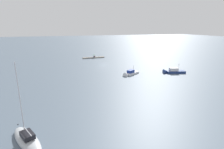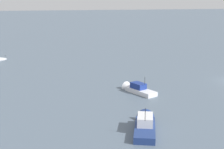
{
  "view_description": "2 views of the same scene",
  "coord_description": "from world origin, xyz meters",
  "px_view_note": "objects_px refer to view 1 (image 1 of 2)",
  "views": [
    {
      "loc": [
        20.75,
        72.16,
        16.06
      ],
      "look_at": [
        3.45,
        21.82,
        1.62
      ],
      "focal_mm": 28.56,
      "sensor_mm": 36.0,
      "label": 1
    },
    {
      "loc": [
        -56.0,
        31.39,
        16.17
      ],
      "look_at": [
        4.07,
        21.35,
        1.07
      ],
      "focal_mm": 53.76,
      "sensor_mm": 36.0,
      "label": 2
    }
  ],
  "objects_px": {
    "motorboat_white_far": "(130,74)",
    "sailboat_grey_near": "(27,140)",
    "person_seated_maroon_left": "(95,56)",
    "person_seated_blue_right": "(94,57)",
    "motorboat_navy_near": "(172,72)",
    "umbrella_open_green": "(94,55)"
  },
  "relations": [
    {
      "from": "umbrella_open_green",
      "to": "person_seated_blue_right",
      "type": "bearing_deg",
      "value": 37.21
    },
    {
      "from": "person_seated_maroon_left",
      "to": "motorboat_white_far",
      "type": "distance_m",
      "value": 36.68
    },
    {
      "from": "person_seated_maroon_left",
      "to": "person_seated_blue_right",
      "type": "height_order",
      "value": "same"
    },
    {
      "from": "person_seated_blue_right",
      "to": "motorboat_navy_near",
      "type": "distance_m",
      "value": 43.45
    },
    {
      "from": "sailboat_grey_near",
      "to": "motorboat_white_far",
      "type": "distance_m",
      "value": 40.96
    },
    {
      "from": "sailboat_grey_near",
      "to": "motorboat_white_far",
      "type": "bearing_deg",
      "value": 20.41
    },
    {
      "from": "motorboat_navy_near",
      "to": "umbrella_open_green",
      "type": "bearing_deg",
      "value": 41.69
    },
    {
      "from": "person_seated_maroon_left",
      "to": "umbrella_open_green",
      "type": "relative_size",
      "value": 0.58
    },
    {
      "from": "person_seated_maroon_left",
      "to": "umbrella_open_green",
      "type": "distance_m",
      "value": 0.89
    },
    {
      "from": "umbrella_open_green",
      "to": "sailboat_grey_near",
      "type": "distance_m",
      "value": 70.11
    },
    {
      "from": "person_seated_blue_right",
      "to": "motorboat_navy_near",
      "type": "relative_size",
      "value": 0.09
    },
    {
      "from": "person_seated_maroon_left",
      "to": "sailboat_grey_near",
      "type": "height_order",
      "value": "sailboat_grey_near"
    },
    {
      "from": "person_seated_maroon_left",
      "to": "umbrella_open_green",
      "type": "xyz_separation_m",
      "value": [
        0.29,
        -0.06,
        0.84
      ]
    },
    {
      "from": "motorboat_white_far",
      "to": "sailboat_grey_near",
      "type": "bearing_deg",
      "value": 106.21
    },
    {
      "from": "motorboat_white_far",
      "to": "person_seated_blue_right",
      "type": "bearing_deg",
      "value": -22.05
    },
    {
      "from": "person_seated_maroon_left",
      "to": "motorboat_white_far",
      "type": "bearing_deg",
      "value": 90.21
    },
    {
      "from": "umbrella_open_green",
      "to": "motorboat_navy_near",
      "type": "xyz_separation_m",
      "value": [
        -18.93,
        39.18,
        -1.23
      ]
    },
    {
      "from": "person_seated_maroon_left",
      "to": "motorboat_navy_near",
      "type": "bearing_deg",
      "value": 110.3
    },
    {
      "from": "sailboat_grey_near",
      "to": "motorboat_white_far",
      "type": "xyz_separation_m",
      "value": [
        -29.2,
        -28.73,
        -0.03
      ]
    },
    {
      "from": "person_seated_maroon_left",
      "to": "motorboat_navy_near",
      "type": "height_order",
      "value": "motorboat_navy_near"
    },
    {
      "from": "person_seated_blue_right",
      "to": "motorboat_white_far",
      "type": "relative_size",
      "value": 0.11
    },
    {
      "from": "person_seated_blue_right",
      "to": "motorboat_navy_near",
      "type": "height_order",
      "value": "motorboat_navy_near"
    }
  ]
}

